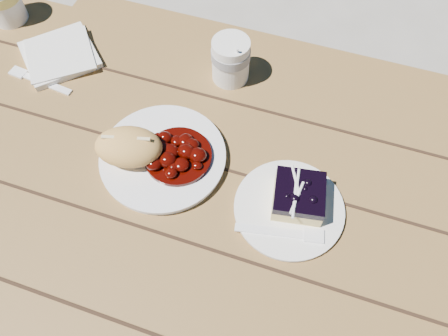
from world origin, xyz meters
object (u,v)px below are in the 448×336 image
(blueberry_cake, at_px, (299,196))
(second_cup, at_px, (3,1))
(coffee_cup, at_px, (231,60))
(main_plate, at_px, (163,158))
(picnic_table, at_px, (278,258))
(bread_roll, at_px, (129,147))
(dessert_plate, at_px, (289,209))

(blueberry_cake, distance_m, second_cup, 0.81)
(coffee_cup, bearing_deg, main_plate, -103.06)
(picnic_table, height_order, second_cup, second_cup)
(picnic_table, bearing_deg, bread_roll, 172.38)
(coffee_cup, bearing_deg, bread_roll, -112.89)
(blueberry_cake, bearing_deg, coffee_cup, 119.72)
(picnic_table, distance_m, coffee_cup, 0.43)
(dessert_plate, height_order, blueberry_cake, blueberry_cake)
(dessert_plate, bearing_deg, main_plate, 173.97)
(picnic_table, xyz_separation_m, main_plate, (-0.26, 0.06, 0.17))
(blueberry_cake, relative_size, coffee_cup, 1.02)
(main_plate, height_order, blueberry_cake, blueberry_cake)
(bread_roll, height_order, coffee_cup, coffee_cup)
(bread_roll, relative_size, dessert_plate, 0.65)
(blueberry_cake, bearing_deg, dessert_plate, -133.23)
(main_plate, height_order, second_cup, second_cup)
(main_plate, distance_m, dessert_plate, 0.26)
(main_plate, bearing_deg, picnic_table, -13.34)
(main_plate, xyz_separation_m, second_cup, (-0.50, 0.25, 0.04))
(blueberry_cake, bearing_deg, picnic_table, -101.45)
(picnic_table, relative_size, blueberry_cake, 19.84)
(coffee_cup, bearing_deg, picnic_table, -55.90)
(main_plate, xyz_separation_m, dessert_plate, (0.26, -0.03, -0.00))
(dessert_plate, xyz_separation_m, second_cup, (-0.75, 0.28, 0.04))
(picnic_table, xyz_separation_m, bread_roll, (-0.32, 0.04, 0.21))
(bread_roll, bearing_deg, second_cup, 148.37)
(coffee_cup, relative_size, second_cup, 1.00)
(dessert_plate, xyz_separation_m, coffee_cup, (-0.20, 0.27, 0.04))
(picnic_table, relative_size, coffee_cup, 20.28)
(blueberry_cake, xyz_separation_m, coffee_cup, (-0.21, 0.26, 0.01))
(picnic_table, bearing_deg, dessert_plate, 103.09)
(coffee_cup, bearing_deg, dessert_plate, -53.66)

